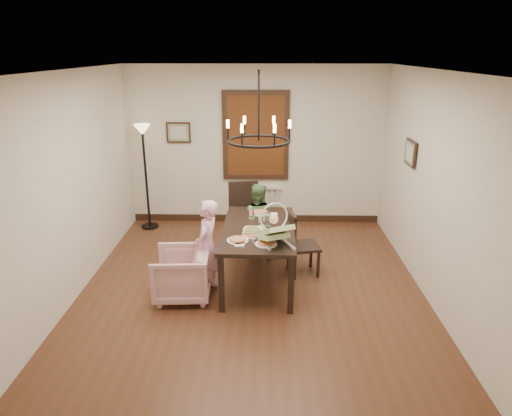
{
  "coord_description": "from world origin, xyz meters",
  "views": [
    {
      "loc": [
        0.17,
        -5.45,
        3.03
      ],
      "look_at": [
        0.05,
        0.21,
        1.05
      ],
      "focal_mm": 32.0,
      "sensor_mm": 36.0,
      "label": 1
    }
  ],
  "objects_px": {
    "armchair": "(182,274)",
    "baby_bouncer": "(274,230)",
    "elderly_woman": "(208,254)",
    "drinking_glass": "(268,222)",
    "chair_far": "(245,217)",
    "dining_table": "(258,234)",
    "floor_lamp": "(146,179)",
    "chair_right": "(304,243)",
    "seated_man": "(257,226)"
  },
  "relations": [
    {
      "from": "chair_far",
      "to": "seated_man",
      "type": "xyz_separation_m",
      "value": [
        0.19,
        -0.21,
        -0.06
      ]
    },
    {
      "from": "dining_table",
      "to": "chair_right",
      "type": "height_order",
      "value": "chair_right"
    },
    {
      "from": "drinking_glass",
      "to": "baby_bouncer",
      "type": "bearing_deg",
      "value": -83.55
    },
    {
      "from": "armchair",
      "to": "drinking_glass",
      "type": "bearing_deg",
      "value": 110.59
    },
    {
      "from": "drinking_glass",
      "to": "chair_far",
      "type": "bearing_deg",
      "value": 109.1
    },
    {
      "from": "elderly_woman",
      "to": "drinking_glass",
      "type": "xyz_separation_m",
      "value": [
        0.79,
        0.31,
        0.33
      ]
    },
    {
      "from": "dining_table",
      "to": "chair_far",
      "type": "distance_m",
      "value": 1.11
    },
    {
      "from": "elderly_woman",
      "to": "seated_man",
      "type": "xyz_separation_m",
      "value": [
        0.62,
        1.12,
        -0.05
      ]
    },
    {
      "from": "dining_table",
      "to": "elderly_woman",
      "type": "bearing_deg",
      "value": -156.57
    },
    {
      "from": "dining_table",
      "to": "floor_lamp",
      "type": "distance_m",
      "value": 2.82
    },
    {
      "from": "baby_bouncer",
      "to": "dining_table",
      "type": "bearing_deg",
      "value": 86.86
    },
    {
      "from": "armchair",
      "to": "elderly_woman",
      "type": "distance_m",
      "value": 0.41
    },
    {
      "from": "chair_right",
      "to": "armchair",
      "type": "height_order",
      "value": "chair_right"
    },
    {
      "from": "armchair",
      "to": "floor_lamp",
      "type": "bearing_deg",
      "value": -160.26
    },
    {
      "from": "floor_lamp",
      "to": "chair_far",
      "type": "bearing_deg",
      "value": -27.43
    },
    {
      "from": "elderly_woman",
      "to": "floor_lamp",
      "type": "distance_m",
      "value": 2.64
    },
    {
      "from": "chair_right",
      "to": "baby_bouncer",
      "type": "bearing_deg",
      "value": 138.32
    },
    {
      "from": "armchair",
      "to": "elderly_woman",
      "type": "height_order",
      "value": "elderly_woman"
    },
    {
      "from": "drinking_glass",
      "to": "floor_lamp",
      "type": "bearing_deg",
      "value": 137.42
    },
    {
      "from": "dining_table",
      "to": "chair_right",
      "type": "distance_m",
      "value": 0.72
    },
    {
      "from": "chair_right",
      "to": "chair_far",
      "type": "bearing_deg",
      "value": 34.41
    },
    {
      "from": "armchair",
      "to": "baby_bouncer",
      "type": "distance_m",
      "value": 1.33
    },
    {
      "from": "floor_lamp",
      "to": "chair_right",
      "type": "bearing_deg",
      "value": -33.46
    },
    {
      "from": "dining_table",
      "to": "seated_man",
      "type": "bearing_deg",
      "value": 93.59
    },
    {
      "from": "chair_right",
      "to": "baby_bouncer",
      "type": "relative_size",
      "value": 1.77
    },
    {
      "from": "elderly_woman",
      "to": "baby_bouncer",
      "type": "xyz_separation_m",
      "value": [
        0.85,
        -0.24,
        0.45
      ]
    },
    {
      "from": "chair_far",
      "to": "floor_lamp",
      "type": "height_order",
      "value": "floor_lamp"
    },
    {
      "from": "dining_table",
      "to": "seated_man",
      "type": "distance_m",
      "value": 0.89
    },
    {
      "from": "dining_table",
      "to": "chair_far",
      "type": "bearing_deg",
      "value": 103.2
    },
    {
      "from": "chair_right",
      "to": "floor_lamp",
      "type": "relative_size",
      "value": 0.52
    },
    {
      "from": "elderly_woman",
      "to": "floor_lamp",
      "type": "height_order",
      "value": "floor_lamp"
    },
    {
      "from": "baby_bouncer",
      "to": "floor_lamp",
      "type": "xyz_separation_m",
      "value": [
        -2.18,
        2.49,
        -0.07
      ]
    },
    {
      "from": "armchair",
      "to": "baby_bouncer",
      "type": "xyz_separation_m",
      "value": [
        1.16,
        -0.07,
        0.64
      ]
    },
    {
      "from": "armchair",
      "to": "elderly_woman",
      "type": "xyz_separation_m",
      "value": [
        0.31,
        0.17,
        0.2
      ]
    },
    {
      "from": "chair_right",
      "to": "baby_bouncer",
      "type": "xyz_separation_m",
      "value": [
        -0.44,
        -0.76,
        0.5
      ]
    },
    {
      "from": "armchair",
      "to": "chair_far",
      "type": "bearing_deg",
      "value": 150.82
    },
    {
      "from": "chair_far",
      "to": "dining_table",
      "type": "bearing_deg",
      "value": -87.88
    },
    {
      "from": "elderly_woman",
      "to": "armchair",
      "type": "bearing_deg",
      "value": -49.21
    },
    {
      "from": "chair_far",
      "to": "armchair",
      "type": "xyz_separation_m",
      "value": [
        -0.74,
        -1.51,
        -0.22
      ]
    },
    {
      "from": "chair_far",
      "to": "elderly_woman",
      "type": "bearing_deg",
      "value": -117.54
    },
    {
      "from": "dining_table",
      "to": "baby_bouncer",
      "type": "relative_size",
      "value": 3.22
    },
    {
      "from": "seated_man",
      "to": "baby_bouncer",
      "type": "height_order",
      "value": "baby_bouncer"
    },
    {
      "from": "armchair",
      "to": "chair_right",
      "type": "bearing_deg",
      "value": 110.57
    },
    {
      "from": "chair_right",
      "to": "armchair",
      "type": "relative_size",
      "value": 1.33
    },
    {
      "from": "dining_table",
      "to": "seated_man",
      "type": "height_order",
      "value": "seated_man"
    },
    {
      "from": "seated_man",
      "to": "drinking_glass",
      "type": "relative_size",
      "value": 7.7
    },
    {
      "from": "chair_far",
      "to": "baby_bouncer",
      "type": "height_order",
      "value": "baby_bouncer"
    },
    {
      "from": "chair_right",
      "to": "elderly_woman",
      "type": "distance_m",
      "value": 1.39
    },
    {
      "from": "seated_man",
      "to": "armchair",
      "type": "bearing_deg",
      "value": 65.33
    },
    {
      "from": "floor_lamp",
      "to": "elderly_woman",
      "type": "bearing_deg",
      "value": -59.43
    }
  ]
}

